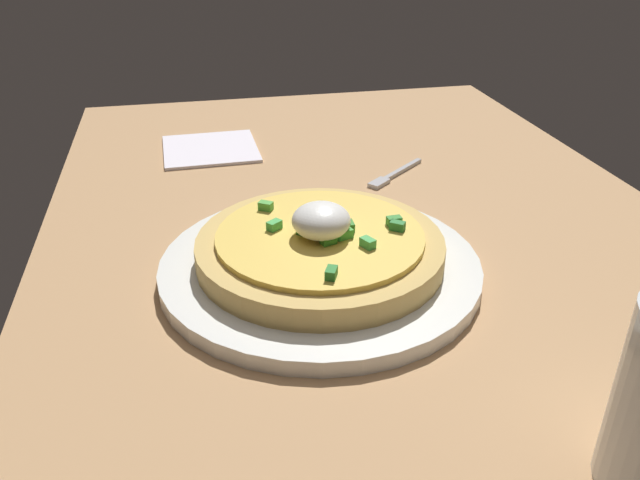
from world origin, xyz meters
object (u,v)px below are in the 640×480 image
object	(u,v)px
plate	(320,267)
pizza	(320,246)
fork	(392,175)
napkin	(210,149)

from	to	relation	value
plate	pizza	bearing A→B (deg)	14.16
pizza	fork	distance (cm)	24.09
plate	napkin	distance (cm)	34.81
plate	napkin	size ratio (longest dim) A/B	2.33
plate	pizza	distance (cm)	2.17
fork	napkin	bearing A→B (deg)	-73.50
pizza	napkin	world-z (taller)	pizza
pizza	napkin	bearing A→B (deg)	-167.06
plate	napkin	xyz separation A→B (cm)	(-33.92, -7.79, -0.52)
fork	napkin	distance (cm)	25.22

